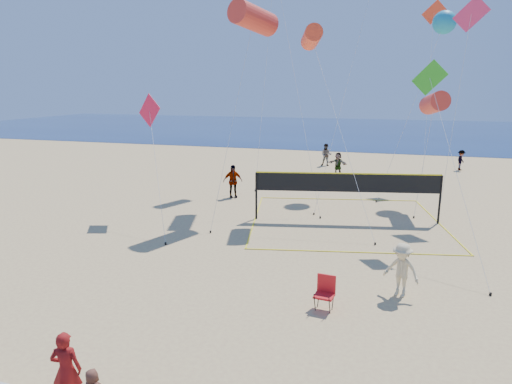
# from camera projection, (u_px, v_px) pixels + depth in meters

# --- Properties ---
(ground) EXTENTS (120.00, 120.00, 0.00)m
(ground) POSITION_uv_depth(u_px,v_px,m) (260.00, 366.00, 10.67)
(ground) COLOR tan
(ground) RESTS_ON ground
(ocean) EXTENTS (140.00, 50.00, 0.03)m
(ocean) POSITION_uv_depth(u_px,v_px,m) (374.00, 130.00, 68.57)
(ocean) COLOR #10214E
(ocean) RESTS_ON ground
(woman) EXTENTS (0.70, 0.57, 1.67)m
(woman) POSITION_uv_depth(u_px,v_px,m) (66.00, 370.00, 9.13)
(woman) COLOR maroon
(woman) RESTS_ON ground
(bystander_b) EXTENTS (1.26, 1.00, 1.72)m
(bystander_b) POSITION_uv_depth(u_px,v_px,m) (402.00, 270.00, 14.08)
(bystander_b) COLOR beige
(bystander_b) RESTS_ON ground
(far_person_0) EXTENTS (1.22, 0.99, 1.94)m
(far_person_0) POSITION_uv_depth(u_px,v_px,m) (233.00, 181.00, 26.77)
(far_person_0) COLOR gray
(far_person_0) RESTS_ON ground
(far_person_1) EXTENTS (1.64, 1.05, 1.69)m
(far_person_1) POSITION_uv_depth(u_px,v_px,m) (338.00, 164.00, 33.58)
(far_person_1) COLOR gray
(far_person_1) RESTS_ON ground
(far_person_3) EXTENTS (0.90, 0.71, 1.82)m
(far_person_3) POSITION_uv_depth(u_px,v_px,m) (326.00, 155.00, 37.59)
(far_person_3) COLOR gray
(far_person_3) RESTS_ON ground
(far_person_4) EXTENTS (0.96, 1.17, 1.58)m
(far_person_4) POSITION_uv_depth(u_px,v_px,m) (461.00, 160.00, 35.62)
(far_person_4) COLOR gray
(far_person_4) RESTS_ON ground
(camp_chair) EXTENTS (0.61, 0.73, 1.13)m
(camp_chair) POSITION_uv_depth(u_px,v_px,m) (325.00, 290.00, 13.31)
(camp_chair) COLOR red
(camp_chair) RESTS_ON ground
(volleyball_net) EXTENTS (10.51, 10.40, 2.39)m
(volleyball_net) POSITION_uv_depth(u_px,v_px,m) (347.00, 188.00, 21.85)
(volleyball_net) COLOR black
(volleyball_net) RESTS_ON ground
(kite_0) EXTENTS (2.03, 5.66, 10.35)m
(kite_0) POSITION_uv_depth(u_px,v_px,m) (254.00, 18.00, 21.89)
(kite_0) COLOR red
(kite_0) RESTS_ON ground
(kite_2) EXTENTS (4.42, 5.66, 9.29)m
(kite_2) POSITION_uv_depth(u_px,v_px,m) (312.00, 37.00, 22.13)
(kite_2) COLOR #FE4423
(kite_2) RESTS_ON ground
(kite_3) EXTENTS (3.55, 4.45, 6.08)m
(kite_3) POSITION_uv_depth(u_px,v_px,m) (150.00, 116.00, 22.09)
(kite_3) COLOR red
(kite_3) RESTS_ON ground
(kite_4) EXTENTS (2.69, 5.87, 7.46)m
(kite_4) POSITION_uv_depth(u_px,v_px,m) (433.00, 89.00, 18.22)
(kite_4) COLOR green
(kite_4) RESTS_ON ground
(kite_5) EXTENTS (1.81, 2.93, 10.68)m
(kite_5) POSITION_uv_depth(u_px,v_px,m) (470.00, 25.00, 22.15)
(kite_5) COLOR #DF3166
(kite_5) RESTS_ON ground
(kite_7) EXTENTS (3.89, 4.30, 10.63)m
(kite_7) POSITION_uv_depth(u_px,v_px,m) (444.00, 22.00, 25.99)
(kite_7) COLOR #198CB5
(kite_7) RESTS_ON ground
(kite_9) EXTENTS (1.52, 2.14, 11.82)m
(kite_9) POSITION_uv_depth(u_px,v_px,m) (433.00, 24.00, 29.29)
(kite_9) COLOR #FE4423
(kite_9) RESTS_ON ground
(kite_10) EXTENTS (1.44, 3.73, 6.21)m
(kite_10) POSITION_uv_depth(u_px,v_px,m) (434.00, 103.00, 23.54)
(kite_10) COLOR red
(kite_10) RESTS_ON ground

